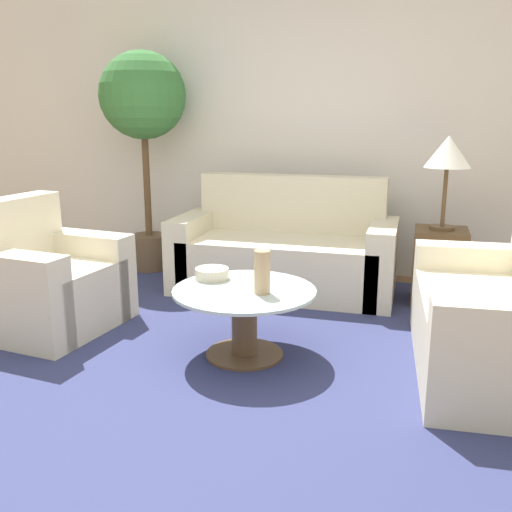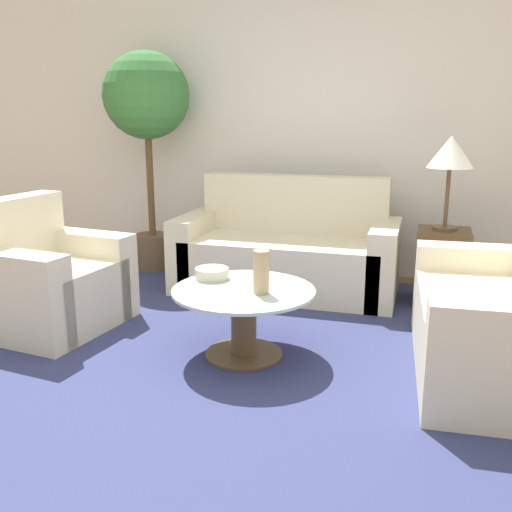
% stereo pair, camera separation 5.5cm
% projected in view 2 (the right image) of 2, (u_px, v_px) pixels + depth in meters
% --- Properties ---
extents(ground_plane, '(14.00, 14.00, 0.00)m').
position_uv_depth(ground_plane, '(181.00, 411.00, 2.75)').
color(ground_plane, brown).
extents(wall_back, '(10.00, 0.06, 2.60)m').
position_uv_depth(wall_back, '(304.00, 125.00, 4.99)').
color(wall_back, white).
rests_on(wall_back, ground_plane).
extents(rug, '(3.70, 3.60, 0.01)m').
position_uv_depth(rug, '(244.00, 355.00, 3.38)').
color(rug, navy).
rests_on(rug, ground_plane).
extents(sofa_main, '(1.74, 0.79, 0.90)m').
position_uv_depth(sofa_main, '(288.00, 254.00, 4.61)').
color(sofa_main, beige).
rests_on(sofa_main, ground_plane).
extents(armchair, '(0.82, 0.94, 0.87)m').
position_uv_depth(armchair, '(48.00, 284.00, 3.79)').
color(armchair, beige).
rests_on(armchair, ground_plane).
extents(loveseat, '(0.83, 1.42, 0.89)m').
position_uv_depth(loveseat, '(504.00, 324.00, 3.07)').
color(loveseat, beige).
rests_on(loveseat, ground_plane).
extents(coffee_table, '(0.83, 0.83, 0.41)m').
position_uv_depth(coffee_table, '(244.00, 313.00, 3.32)').
color(coffee_table, brown).
rests_on(coffee_table, ground_plane).
extents(side_table, '(0.38, 0.38, 0.57)m').
position_uv_depth(side_table, '(441.00, 267.00, 4.25)').
color(side_table, brown).
rests_on(side_table, ground_plane).
extents(table_lamp, '(0.33, 0.33, 0.68)m').
position_uv_depth(table_lamp, '(451.00, 155.00, 4.05)').
color(table_lamp, brown).
rests_on(table_lamp, side_table).
extents(potted_plant, '(0.75, 0.75, 1.92)m').
position_uv_depth(potted_plant, '(147.00, 110.00, 4.95)').
color(potted_plant, brown).
rests_on(potted_plant, ground_plane).
extents(vase, '(0.09, 0.09, 0.25)m').
position_uv_depth(vase, '(261.00, 272.00, 3.17)').
color(vase, tan).
rests_on(vase, coffee_table).
extents(bowl, '(0.21, 0.21, 0.07)m').
position_uv_depth(bowl, '(212.00, 273.00, 3.48)').
color(bowl, beige).
rests_on(bowl, coffee_table).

